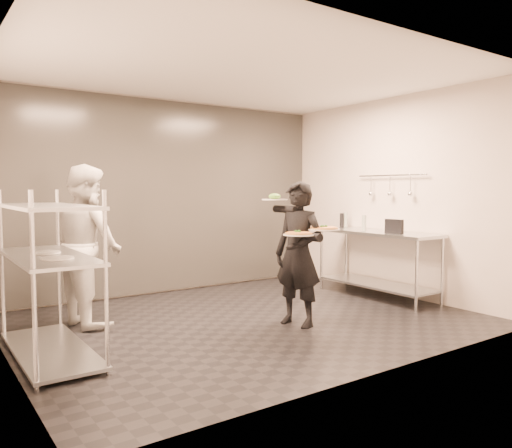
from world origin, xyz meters
TOP-DOWN VIEW (x-y plane):
  - room_shell at (0.00, 1.18)m, footprint 5.00×4.00m
  - pass_rack at (-2.15, -0.00)m, footprint 0.60×1.60m
  - prep_counter at (2.18, 0.00)m, footprint 0.60×1.80m
  - utensil_rail at (2.43, -0.00)m, footprint 0.07×1.20m
  - waiter at (0.34, -0.50)m, footprint 0.53×0.66m
  - chef at (-1.55, 0.89)m, footprint 0.80×0.96m
  - pizza_plate_near at (0.19, -0.68)m, footprint 0.33×0.33m
  - pizza_plate_far at (0.53, -0.70)m, footprint 0.35×0.35m
  - salad_plate at (0.22, -0.22)m, footprint 0.29×0.29m
  - pos_monitor at (2.06, -0.38)m, footprint 0.06×0.27m
  - bottle_green at (2.13, 0.21)m, footprint 0.06×0.06m
  - bottle_clear at (2.35, 0.80)m, footprint 0.07×0.07m
  - bottle_dark at (2.28, 0.80)m, footprint 0.06×0.06m

SIDE VIEW (x-z plane):
  - prep_counter at x=2.18m, z-range 0.17..1.09m
  - pass_rack at x=-2.15m, z-range 0.02..1.52m
  - waiter at x=0.34m, z-range 0.00..1.59m
  - chef at x=-1.55m, z-range 0.00..1.78m
  - pos_monitor at x=2.06m, z-range 0.92..1.11m
  - bottle_dark at x=2.28m, z-range 0.92..1.14m
  - bottle_green at x=2.13m, z-range 0.92..1.14m
  - bottle_clear at x=2.35m, z-range 0.92..1.15m
  - pizza_plate_near at x=0.19m, z-range 1.01..1.06m
  - pizza_plate_far at x=0.53m, z-range 1.05..1.11m
  - room_shell at x=0.00m, z-range 0.00..2.80m
  - salad_plate at x=0.22m, z-range 1.37..1.44m
  - utensil_rail at x=2.43m, z-range 1.39..1.70m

